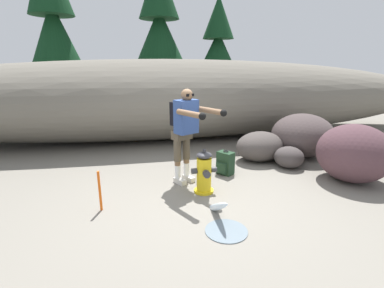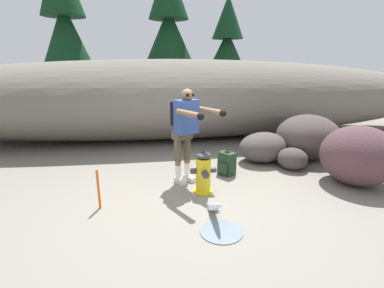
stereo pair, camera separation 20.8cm
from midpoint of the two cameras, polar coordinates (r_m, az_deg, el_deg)
The scene contains 14 objects.
ground_plane at distance 4.64m, azimuth -0.54°, elevation -10.50°, with size 56.00×56.00×0.04m, color slate.
dirt_embankment at distance 8.06m, azimuth -6.03°, elevation 8.99°, with size 17.29×3.20×2.18m, color #666056.
fire_hydrant at distance 4.60m, azimuth 1.16°, elevation -5.87°, with size 0.42×0.37×0.74m.
hydrant_water_jet at distance 4.04m, azimuth 3.69°, elevation -13.62°, with size 0.54×1.30×0.70m.
utility_worker at distance 4.75m, azimuth -2.58°, elevation 3.80°, with size 0.81×1.04×1.66m.
spare_backpack at distance 5.42m, azimuth 5.65°, elevation -3.90°, with size 0.36×0.36×0.47m.
boulder_large at distance 5.71m, azimuth 29.02°, elevation -1.65°, with size 1.25×1.17×1.04m, color #4F353B.
boulder_mid at distance 6.82m, azimuth 20.64°, elevation 1.66°, with size 1.36×1.41×0.98m, color #473C3B.
boulder_small at distance 6.28m, azimuth 12.66°, elevation -0.45°, with size 1.10×0.86×0.64m, color #47403C.
boulder_outlier at distance 6.02m, azimuth 18.09°, elevation -2.57°, with size 0.59×0.54×0.44m, color #413A39.
pine_tree_far_left at distance 13.48m, azimuth -26.64°, elevation 20.23°, with size 2.69×2.69×6.71m.
pine_tree_left at distance 13.75m, azimuth -7.05°, elevation 22.07°, with size 2.76×2.76×6.47m.
pine_tree_center at distance 13.72m, azimuth 4.82°, elevation 19.11°, with size 2.19×2.19×5.01m.
survey_stake at distance 4.30m, azimuth -19.50°, elevation -8.98°, with size 0.04×0.04×0.60m, color #E55914.
Camera 1 is at (-0.91, -4.06, 2.04)m, focal length 26.35 mm.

